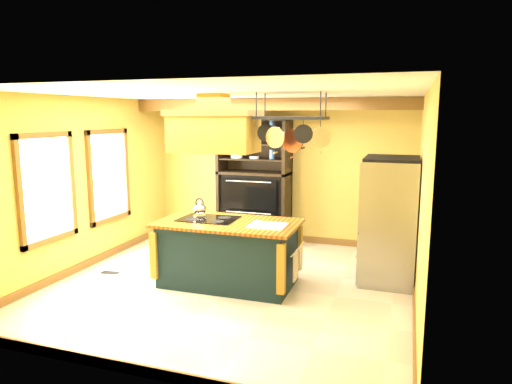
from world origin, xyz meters
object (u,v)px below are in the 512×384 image
Objects in this scene: refrigerator at (388,223)px; range_hood at (214,129)px; kitchen_island at (228,252)px; pot_rack at (292,126)px; hutch at (255,195)px.

range_hood is at bearing -160.14° from refrigerator.
range_hood reaches higher than kitchen_island.
kitchen_island is 1.99× the size of pot_rack.
pot_rack is 2.91m from hutch.
pot_rack reaches higher than hutch.
refrigerator is at bearing 20.99° from kitchen_island.
refrigerator is (1.25, 0.84, -1.40)m from pot_rack.
range_hood is 2.84m from refrigerator.
kitchen_island is at bearing 0.20° from range_hood.
kitchen_island is 2.32m from hutch.
kitchen_island is 1.60× the size of range_hood.
range_hood is at bearing 179.67° from kitchen_island.
hutch is at bearing 119.54° from pot_rack.
range_hood is at bearing -179.45° from pot_rack.
hutch is at bearing 98.64° from kitchen_island.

